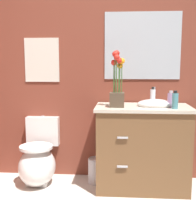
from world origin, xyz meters
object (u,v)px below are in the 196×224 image
Objects in this scene: soap_bottle at (175,101)px; wall_mirror at (142,46)px; trash_bin at (97,170)px; hand_wash_bottle at (171,100)px; toilet at (38,161)px; vanity_cabinet at (142,146)px; wall_poster at (42,60)px; lotion_bottle at (153,97)px; flower_vase at (117,87)px.

wall_mirror is (-0.28, 0.45, 0.52)m from soap_bottle.
wall_mirror reaches higher than trash_bin.
wall_mirror is (-0.26, 0.35, 0.53)m from hand_wash_bottle.
trash_bin is (0.62, 0.06, -0.11)m from toilet.
toilet is at bearing 178.61° from vanity_cabinet.
wall_poster is 1.10m from wall_mirror.
vanity_cabinet is at bearing -10.31° from trash_bin.
wall_poster is (-0.62, 0.21, 1.17)m from trash_bin.
lotion_bottle is 1.18× the size of hand_wash_bottle.
wall_mirror reaches higher than wall_poster.
trash_bin is at bearing -18.66° from wall_poster.
flower_vase reaches higher than lotion_bottle.
wall_mirror is at bearing 122.17° from soap_bottle.
wall_poster is at bearing 155.81° from flower_vase.
wall_poster is at bearing 167.92° from lotion_bottle.
flower_vase is 2.89× the size of lotion_bottle.
soap_bottle is (0.28, -0.15, 0.49)m from vanity_cabinet.
soap_bottle is 1.06× the size of hand_wash_bottle.
flower_vase is at bearing -161.42° from lotion_bottle.
hand_wash_bottle is 0.69m from wall_mirror.
lotion_bottle is at bearing -4.57° from trash_bin.
wall_poster is (-1.34, 0.35, 0.38)m from hand_wash_bottle.
wall_poster reaches higher than hand_wash_bottle.
vanity_cabinet is 1.29× the size of wall_mirror.
toilet is at bearing 176.51° from hand_wash_bottle.
hand_wash_bottle is at bearing -30.71° from lotion_bottle.
soap_bottle is 1.12m from trash_bin.
hand_wash_bottle is at bearing -11.00° from trash_bin.
toilet is 1.11m from vanity_cabinet.
lotion_bottle reaches higher than hand_wash_bottle.
soap_bottle is 0.21× the size of wall_mirror.
hand_wash_bottle is 0.34× the size of wall_poster.
hand_wash_bottle is 0.20× the size of wall_mirror.
soap_bottle is 0.91× the size of lotion_bottle.
trash_bin is at bearing 142.32° from flower_vase.
vanity_cabinet is at bearing -15.11° from wall_poster.
toilet is at bearing 172.81° from flower_vase.
soap_bottle is at bearing -7.54° from toilet.
trash_bin is (-0.75, 0.24, -0.79)m from soap_bottle.
lotion_bottle is at bearing 23.66° from vanity_cabinet.
lotion_bottle is (0.09, 0.04, 0.50)m from vanity_cabinet.
flower_vase is (0.83, -0.10, 0.80)m from toilet.
lotion_bottle is 1.26m from wall_poster.
soap_bottle reaches higher than hand_wash_bottle.
soap_bottle is 0.75m from wall_mirror.
hand_wash_bottle is at bearing 103.53° from soap_bottle.
wall_mirror reaches higher than vanity_cabinet.
wall_poster reaches higher than vanity_cabinet.
flower_vase is 0.94m from trash_bin.
flower_vase is (-0.26, -0.08, 0.61)m from vanity_cabinet.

